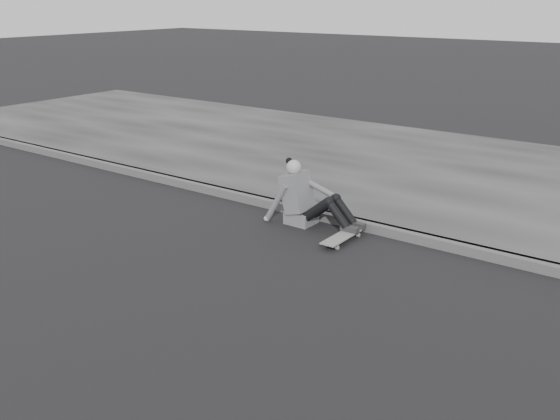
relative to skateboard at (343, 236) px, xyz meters
The scene contains 5 objects.
ground 2.05m from the skateboard, 91.67° to the right, with size 80.00×80.00×0.00m, color black.
curb 0.54m from the skateboard, 96.36° to the left, with size 24.00×0.16×0.12m, color #484848.
sidewalk 3.56m from the skateboard, 90.96° to the left, with size 24.00×6.00×0.12m, color #333333.
skateboard is the anchor object (origin of this frame).
seated_woman 0.83m from the skateboard, 161.47° to the left, with size 1.38×0.46×0.88m.
Camera 1 is at (3.68, -4.27, 2.92)m, focal length 40.00 mm.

